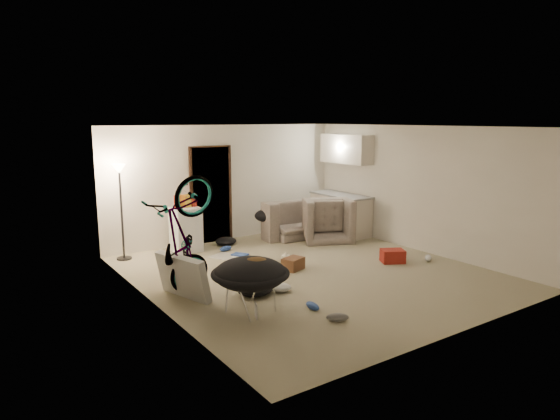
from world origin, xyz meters
TOP-DOWN VIEW (x-y plane):
  - floor at (0.00, 0.00)m, footprint 5.50×6.00m
  - ceiling at (0.00, 0.00)m, footprint 5.50×6.00m
  - wall_back at (0.00, 3.01)m, footprint 5.50×0.02m
  - wall_front at (0.00, -3.01)m, footprint 5.50×0.02m
  - wall_left at (-2.76, 0.00)m, footprint 0.02×6.00m
  - wall_right at (2.76, 0.00)m, footprint 0.02×6.00m
  - doorway at (-0.40, 2.97)m, footprint 0.85×0.10m
  - door_trim at (-0.40, 2.94)m, footprint 0.97×0.04m
  - floor_lamp at (-2.40, 2.65)m, footprint 0.28×0.28m
  - kitchen_counter at (2.43, 2.00)m, footprint 0.60×1.50m
  - counter_top at (2.43, 2.00)m, footprint 0.64×1.54m
  - kitchen_uppers at (2.56, 2.00)m, footprint 0.38×1.40m
  - sofa at (1.64, 2.45)m, footprint 2.20×0.98m
  - armchair at (1.81, 1.83)m, footprint 1.36×1.29m
  - bicycle at (-2.30, 0.11)m, footprint 1.94×0.99m
  - book_asset at (-1.83, -1.25)m, footprint 0.25×0.22m
  - mini_fridge at (-1.17, 2.55)m, footprint 0.54×0.54m
  - snack_box_0 at (-1.34, 2.55)m, footprint 0.11×0.08m
  - snack_box_1 at (-1.22, 2.55)m, footprint 0.12×0.10m
  - snack_box_2 at (-1.10, 2.55)m, footprint 0.10×0.07m
  - snack_box_3 at (-0.98, 2.55)m, footprint 0.11×0.08m
  - saucer_chair at (-1.76, -0.96)m, footprint 1.08×1.08m
  - hoodie at (-1.71, -0.99)m, footprint 0.48×0.40m
  - sofa_drape at (0.69, 2.45)m, footprint 0.60×0.51m
  - tv_box at (-2.30, 0.09)m, footprint 0.52×1.03m
  - drink_case_a at (-0.13, 0.31)m, footprint 0.44×0.38m
  - drink_case_b at (1.67, -0.36)m, footprint 0.51×0.47m
  - juicer at (-0.02, 0.69)m, footprint 0.15×0.15m
  - newspaper at (-0.71, 1.70)m, footprint 0.63×0.71m
  - book_blue at (-0.45, 1.65)m, footprint 0.33×0.36m
  - book_white at (-1.22, 0.19)m, footprint 0.23×0.29m
  - shoe_0 at (-0.53, 2.08)m, footprint 0.30×0.17m
  - shoe_1 at (-1.28, 2.55)m, footprint 0.31×0.29m
  - shoe_2 at (-0.99, -1.36)m, footprint 0.12×0.28m
  - shoe_3 at (-0.97, -1.87)m, footprint 0.32×0.26m
  - shoe_4 at (2.30, -0.66)m, footprint 0.31×0.28m
  - clothes_lump_a at (-1.36, -0.41)m, footprint 0.63×0.57m
  - clothes_lump_b at (-0.27, 2.55)m, footprint 0.66×0.64m
  - clothes_lump_c at (-0.95, -0.47)m, footprint 0.49×0.49m

SIDE VIEW (x-z plane):
  - floor at x=0.00m, z-range -0.02..0.00m
  - newspaper at x=-0.71m, z-range 0.00..0.01m
  - book_asset at x=-1.83m, z-range 0.00..0.02m
  - book_white at x=-1.22m, z-range 0.00..0.03m
  - book_blue at x=-0.45m, z-range 0.00..0.03m
  - shoe_2 at x=-0.99m, z-range 0.00..0.10m
  - shoe_0 at x=-0.53m, z-range 0.00..0.11m
  - shoe_4 at x=2.30m, z-range 0.00..0.11m
  - shoe_3 at x=-0.97m, z-range 0.00..0.11m
  - shoe_1 at x=-1.28m, z-range 0.00..0.11m
  - clothes_lump_c at x=-0.95m, z-range 0.00..0.12m
  - clothes_lump_b at x=-0.27m, z-range 0.00..0.15m
  - clothes_lump_a at x=-1.36m, z-range 0.00..0.17m
  - juicer at x=-0.02m, z-range -0.02..0.20m
  - drink_case_a at x=-0.13m, z-range 0.00..0.21m
  - drink_case_b at x=1.67m, z-range 0.00..0.24m
  - sofa at x=1.64m, z-range 0.00..0.63m
  - tv_box at x=-2.30m, z-range -0.01..0.66m
  - armchair at x=1.81m, z-range 0.00..0.69m
  - kitchen_counter at x=2.43m, z-range 0.00..0.88m
  - mini_fridge at x=-1.17m, z-range 0.00..0.89m
  - saucer_chair at x=-1.76m, z-range 0.07..0.84m
  - bicycle at x=-2.30m, z-range -0.05..1.03m
  - sofa_drape at x=0.69m, z-range 0.40..0.68m
  - hoodie at x=-1.71m, z-range 0.56..0.78m
  - counter_top at x=2.43m, z-range 0.88..0.92m
  - snack_box_0 at x=-1.34m, z-range 0.85..1.15m
  - snack_box_1 at x=-1.22m, z-range 0.85..1.15m
  - snack_box_2 at x=-1.10m, z-range 0.85..1.15m
  - snack_box_3 at x=-0.98m, z-range 0.85..1.15m
  - doorway at x=-0.40m, z-range 0.00..2.04m
  - door_trim at x=-0.40m, z-range -0.03..2.07m
  - wall_back at x=0.00m, z-range 0.00..2.50m
  - wall_front at x=0.00m, z-range 0.00..2.50m
  - wall_left at x=-2.76m, z-range 0.00..2.50m
  - wall_right at x=2.76m, z-range 0.00..2.50m
  - floor_lamp at x=-2.40m, z-range 0.40..2.21m
  - kitchen_uppers at x=2.56m, z-range 1.62..2.27m
  - ceiling at x=0.00m, z-range 2.50..2.52m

